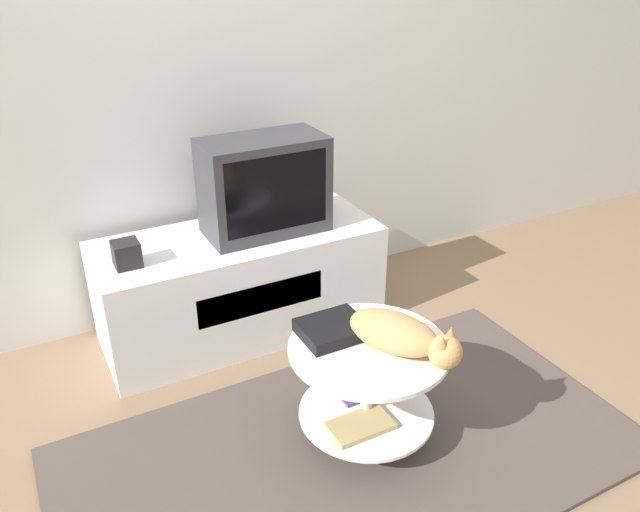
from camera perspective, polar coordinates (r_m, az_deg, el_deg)
The scene contains 9 objects.
ground_plane at distance 2.41m, azimuth 2.97°, elevation -17.64°, with size 12.00×12.00×0.00m, color #7F664C.
wall_back at distance 2.94m, azimuth -10.26°, elevation 19.01°, with size 8.00×0.05×2.60m.
rug at distance 2.40m, azimuth 2.98°, elevation -17.47°, with size 2.09×1.12×0.02m.
tv_stand at distance 2.95m, azimuth -7.26°, elevation -2.47°, with size 1.29×0.52×0.50m.
tv at distance 2.78m, azimuth -5.11°, elevation 6.41°, with size 0.54×0.29×0.43m.
speaker at distance 2.64m, azimuth -17.27°, elevation 0.18°, with size 0.11×0.11×0.11m.
coffee_table at distance 2.28m, azimuth 4.32°, elevation -11.35°, with size 0.57×0.57×0.41m.
dvd_box at distance 2.22m, azimuth 1.12°, elevation -6.70°, with size 0.23×0.19×0.05m.
cat at distance 2.15m, azimuth 7.25°, elevation -7.10°, with size 0.32×0.52×0.14m.
Camera 1 is at (-0.90, -1.45, 1.69)m, focal length 35.00 mm.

